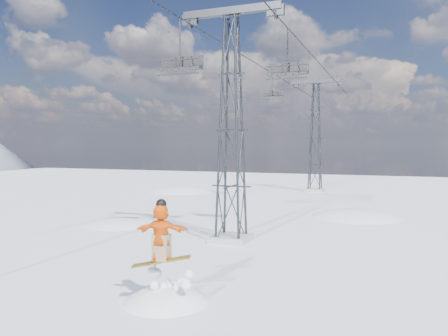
{
  "coord_description": "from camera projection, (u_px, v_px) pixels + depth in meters",
  "views": [
    {
      "loc": [
        8.19,
        -12.12,
        4.77
      ],
      "look_at": [
        2.13,
        3.56,
        3.89
      ],
      "focal_mm": 35.0,
      "sensor_mm": 36.0,
      "label": 1
    }
  ],
  "objects": [
    {
      "name": "lift_chair_far",
      "position": [
        272.0,
        95.0,
        36.92
      ],
      "size": [
        1.81,
        0.52,
        2.24
      ],
      "color": "black",
      "rests_on": "ground"
    },
    {
      "name": "lift_tower_near",
      "position": [
        231.0,
        131.0,
        21.36
      ],
      "size": [
        5.2,
        1.8,
        11.43
      ],
      "color": "#999999",
      "rests_on": "ground"
    },
    {
      "name": "haul_cables",
      "position": [
        286.0,
        62.0,
        31.8
      ],
      "size": [
        4.46,
        51.0,
        0.06
      ],
      "color": "black",
      "rests_on": "ground"
    },
    {
      "name": "snow_terrain",
      "position": [
        223.0,
        317.0,
        36.49
      ],
      "size": [
        39.0,
        37.0,
        22.0
      ],
      "color": "white",
      "rests_on": "ground"
    },
    {
      "name": "lift_tower_far",
      "position": [
        315.0,
        138.0,
        44.65
      ],
      "size": [
        5.2,
        1.8,
        11.43
      ],
      "color": "#999999",
      "rests_on": "ground"
    },
    {
      "name": "lift_chair_near",
      "position": [
        181.0,
        64.0,
        20.98
      ],
      "size": [
        2.21,
        0.63,
        2.74
      ],
      "color": "black",
      "rests_on": "ground"
    },
    {
      "name": "ground",
      "position": [
        126.0,
        289.0,
        14.48
      ],
      "size": [
        120.0,
        120.0,
        0.0
      ],
      "primitive_type": "plane",
      "color": "white",
      "rests_on": "ground"
    },
    {
      "name": "lift_chair_mid",
      "position": [
        288.0,
        70.0,
        22.83
      ],
      "size": [
        2.15,
        0.62,
        2.66
      ],
      "color": "black",
      "rests_on": "ground"
    }
  ]
}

